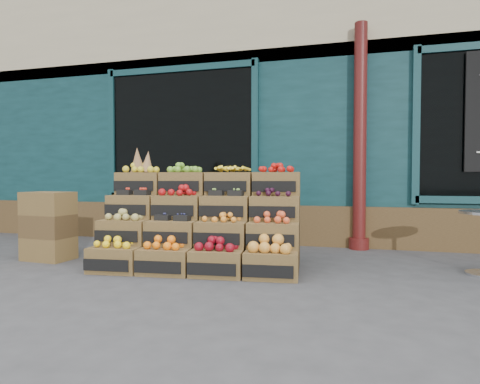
# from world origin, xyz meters

# --- Properties ---
(ground) EXTENTS (60.00, 60.00, 0.00)m
(ground) POSITION_xyz_m (0.00, 0.00, 0.00)
(ground) COLOR #3D3D3F
(ground) RESTS_ON ground
(shop_facade) EXTENTS (12.00, 6.24, 4.80)m
(shop_facade) POSITION_xyz_m (0.00, 5.11, 2.40)
(shop_facade) COLOR #103337
(shop_facade) RESTS_ON ground
(crate_display) EXTENTS (2.33, 1.30, 1.40)m
(crate_display) POSITION_xyz_m (-0.59, 0.46, 0.43)
(crate_display) COLOR brown
(crate_display) RESTS_ON ground
(spare_crates) EXTENTS (0.59, 0.43, 0.84)m
(spare_crates) POSITION_xyz_m (-2.55, 0.26, 0.42)
(spare_crates) COLOR brown
(spare_crates) RESTS_ON ground
(shopkeeper) EXTENTS (0.68, 0.49, 1.76)m
(shopkeeper) POSITION_xyz_m (-1.66, 2.65, 0.88)
(shopkeeper) COLOR #134516
(shopkeeper) RESTS_ON ground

